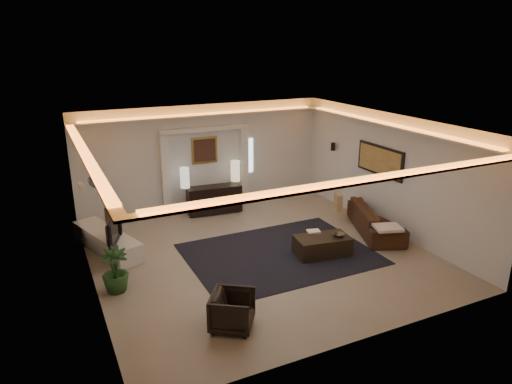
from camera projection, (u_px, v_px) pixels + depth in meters
name	position (u px, v px, depth m)	size (l,w,h in m)	color
floor	(260.00, 254.00, 10.35)	(7.00, 7.00, 0.00)	gray
ceiling	(260.00, 125.00, 9.45)	(7.00, 7.00, 0.00)	white
wall_back	(204.00, 157.00, 12.90)	(7.00, 7.00, 0.00)	silver
wall_front	(363.00, 258.00, 6.90)	(7.00, 7.00, 0.00)	silver
wall_left	(87.00, 218.00, 8.46)	(7.00, 7.00, 0.00)	silver
wall_right	(388.00, 173.00, 11.34)	(7.00, 7.00, 0.00)	silver
cove_soffit	(260.00, 138.00, 9.54)	(7.00, 7.00, 0.04)	silver
daylight_slit	(249.00, 156.00, 13.47)	(0.25, 0.03, 1.00)	white
area_rug	(280.00, 254.00, 10.34)	(4.00, 3.00, 0.01)	black
pilaster_left	(166.00, 175.00, 12.45)	(0.22, 0.20, 2.20)	silver
pilaster_right	(244.00, 165.00, 13.40)	(0.22, 0.20, 2.20)	silver
alcove_header	(205.00, 129.00, 12.57)	(2.52, 0.20, 0.12)	silver
painting_frame	(205.00, 150.00, 12.81)	(0.74, 0.04, 0.74)	tan
painting_canvas	(205.00, 150.00, 12.79)	(0.62, 0.02, 0.62)	#4C2D1E
art_panel_frame	(380.00, 160.00, 11.51)	(0.04, 1.64, 0.74)	black
art_panel_gold	(379.00, 161.00, 11.50)	(0.02, 1.50, 0.62)	tan
wall_sconce	(333.00, 147.00, 13.10)	(0.12, 0.12, 0.22)	black
wall_niche	(81.00, 186.00, 9.63)	(0.10, 0.55, 0.04)	silver
console	(214.00, 199.00, 12.70)	(1.47, 0.46, 0.73)	black
lamp_left	(185.00, 176.00, 12.38)	(0.25, 0.25, 0.55)	beige
lamp_right	(235.00, 170.00, 12.98)	(0.26, 0.26, 0.58)	beige
media_ledge	(107.00, 241.00, 10.47)	(0.57, 2.29, 0.43)	silver
tv	(109.00, 230.00, 9.70)	(0.15, 1.11, 0.64)	black
figurine	(108.00, 215.00, 10.86)	(0.14, 0.14, 0.38)	#4C361D
ginger_jar	(96.00, 178.00, 9.49)	(0.35, 0.35, 0.36)	slate
plant	(115.00, 270.00, 8.68)	(0.49, 0.49, 0.88)	#21451B
sofa	(376.00, 219.00, 11.46)	(0.87, 2.23, 0.65)	black
throw_blanket	(388.00, 228.00, 10.37)	(0.58, 0.47, 0.06)	silver
throw_pillow	(338.00, 202.00, 12.04)	(0.14, 0.46, 0.46)	tan
coffee_table	(322.00, 246.00, 10.27)	(1.18, 0.65, 0.44)	black
bowl	(338.00, 235.00, 10.23)	(0.26, 0.26, 0.06)	#413424
magazine	(313.00, 232.00, 10.46)	(0.28, 0.20, 0.03)	#FFF6C8
armchair	(232.00, 311.00, 7.61)	(0.68, 0.70, 0.63)	#362B1F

